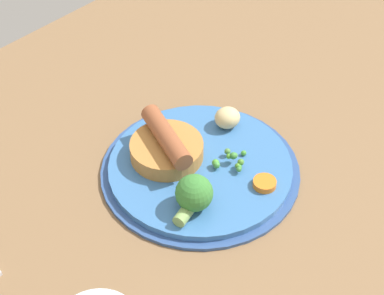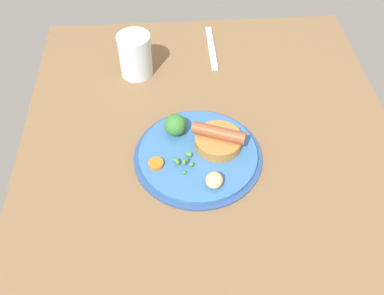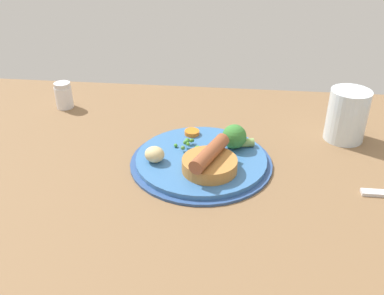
{
  "view_description": "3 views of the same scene",
  "coord_description": "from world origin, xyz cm",
  "px_view_note": "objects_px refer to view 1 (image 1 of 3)",
  "views": [
    {
      "loc": [
        -49.84,
        -42.06,
        63.33
      ],
      "look_at": [
        -6.26,
        -2.04,
        7.2
      ],
      "focal_mm": 60.0,
      "sensor_mm": 36.0,
      "label": 1
    },
    {
      "loc": [
        49.68,
        -8.08,
        70.06
      ],
      "look_at": [
        -5.65,
        -4.21,
        6.09
      ],
      "focal_mm": 40.0,
      "sensor_mm": 36.0,
      "label": 2
    },
    {
      "loc": [
        -11.39,
        63.57,
        45.29
      ],
      "look_at": [
        -3.94,
        -3.49,
        6.0
      ],
      "focal_mm": 40.0,
      "sensor_mm": 36.0,
      "label": 3
    }
  ],
  "objects_px": {
    "carrot_slice_0": "(265,183)",
    "dinner_plate": "(200,169)",
    "potato_chunk_0": "(227,118)",
    "sausage_pudding": "(167,147)",
    "pea_pile": "(230,160)",
    "broccoli_floret_near": "(194,194)"
  },
  "relations": [
    {
      "from": "dinner_plate",
      "to": "broccoli_floret_near",
      "type": "height_order",
      "value": "broccoli_floret_near"
    },
    {
      "from": "dinner_plate",
      "to": "carrot_slice_0",
      "type": "xyz_separation_m",
      "value": [
        0.03,
        -0.08,
        0.01
      ]
    },
    {
      "from": "dinner_plate",
      "to": "pea_pile",
      "type": "xyz_separation_m",
      "value": [
        0.03,
        -0.03,
        0.02
      ]
    },
    {
      "from": "carrot_slice_0",
      "to": "dinner_plate",
      "type": "bearing_deg",
      "value": 107.32
    },
    {
      "from": "carrot_slice_0",
      "to": "broccoli_floret_near",
      "type": "bearing_deg",
      "value": 153.99
    },
    {
      "from": "sausage_pudding",
      "to": "broccoli_floret_near",
      "type": "relative_size",
      "value": 1.75
    },
    {
      "from": "sausage_pudding",
      "to": "pea_pile",
      "type": "xyz_separation_m",
      "value": [
        0.04,
        -0.07,
        -0.01
      ]
    },
    {
      "from": "dinner_plate",
      "to": "sausage_pudding",
      "type": "height_order",
      "value": "sausage_pudding"
    },
    {
      "from": "broccoli_floret_near",
      "to": "potato_chunk_0",
      "type": "height_order",
      "value": "broccoli_floret_near"
    },
    {
      "from": "sausage_pudding",
      "to": "broccoli_floret_near",
      "type": "distance_m",
      "value": 0.1
    },
    {
      "from": "potato_chunk_0",
      "to": "carrot_slice_0",
      "type": "distance_m",
      "value": 0.12
    },
    {
      "from": "pea_pile",
      "to": "potato_chunk_0",
      "type": "distance_m",
      "value": 0.08
    },
    {
      "from": "potato_chunk_0",
      "to": "dinner_plate",
      "type": "bearing_deg",
      "value": -163.76
    },
    {
      "from": "dinner_plate",
      "to": "pea_pile",
      "type": "distance_m",
      "value": 0.04
    },
    {
      "from": "pea_pile",
      "to": "carrot_slice_0",
      "type": "xyz_separation_m",
      "value": [
        0.0,
        -0.06,
        -0.0
      ]
    },
    {
      "from": "carrot_slice_0",
      "to": "potato_chunk_0",
      "type": "bearing_deg",
      "value": 63.02
    },
    {
      "from": "broccoli_floret_near",
      "to": "dinner_plate",
      "type": "bearing_deg",
      "value": 22.45
    },
    {
      "from": "dinner_plate",
      "to": "potato_chunk_0",
      "type": "bearing_deg",
      "value": 16.24
    },
    {
      "from": "pea_pile",
      "to": "carrot_slice_0",
      "type": "distance_m",
      "value": 0.06
    },
    {
      "from": "sausage_pudding",
      "to": "potato_chunk_0",
      "type": "distance_m",
      "value": 0.1
    },
    {
      "from": "pea_pile",
      "to": "broccoli_floret_near",
      "type": "bearing_deg",
      "value": -171.0
    },
    {
      "from": "sausage_pudding",
      "to": "pea_pile",
      "type": "distance_m",
      "value": 0.08
    }
  ]
}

